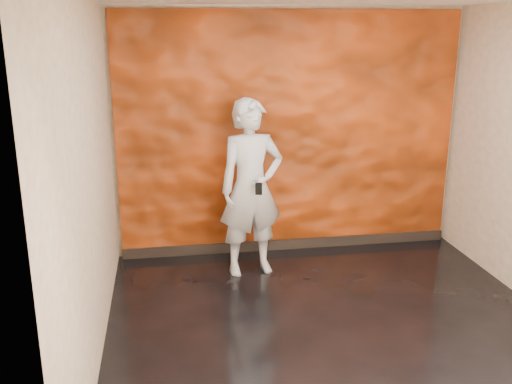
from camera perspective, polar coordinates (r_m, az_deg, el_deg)
name	(u,v)px	position (r m, az deg, el deg)	size (l,w,h in m)	color
room	(342,176)	(4.70, 8.62, 1.59)	(4.02, 4.02, 2.81)	black
feature_wall	(290,135)	(6.55, 3.39, 5.73)	(3.90, 0.06, 2.75)	#D6460F
baseboard	(289,244)	(6.88, 3.28, -5.21)	(3.90, 0.04, 0.12)	black
man	(251,188)	(5.98, -0.48, 0.39)	(0.69, 0.45, 1.88)	#90959D
phone	(259,189)	(5.70, 0.27, 0.34)	(0.07, 0.01, 0.13)	black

